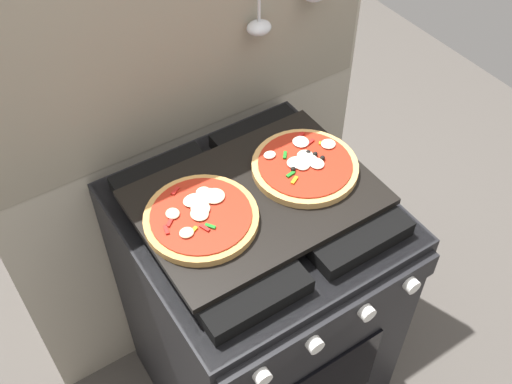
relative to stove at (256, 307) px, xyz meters
name	(u,v)px	position (x,y,z in m)	size (l,w,h in m)	color
ground_plane	(256,379)	(0.00, 0.00, -0.45)	(4.00, 4.00, 0.00)	#4C4742
kitchen_backsplash	(191,152)	(0.00, 0.34, 0.34)	(1.10, 0.09, 1.55)	#B2A893
stove	(256,307)	(0.00, 0.00, 0.00)	(0.60, 0.64, 0.90)	black
baking_tray	(256,197)	(0.00, 0.00, 0.46)	(0.54, 0.38, 0.02)	black
pizza_left	(201,217)	(-0.14, 0.00, 0.48)	(0.25, 0.25, 0.03)	tan
pizza_right	(305,166)	(0.14, 0.01, 0.48)	(0.25, 0.25, 0.03)	tan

